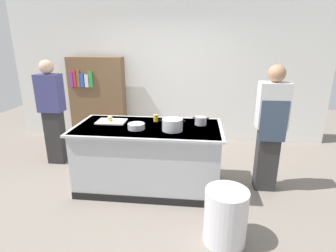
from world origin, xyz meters
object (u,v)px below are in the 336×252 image
at_px(mixing_bowl, 136,126).
at_px(person_guest, 52,111).
at_px(onion, 110,118).
at_px(bookshelf, 98,100).
at_px(juice_cup, 156,118).
at_px(sauce_pan, 201,121).
at_px(person_chef, 270,127).
at_px(trash_bin, 226,216).
at_px(stock_pot, 172,125).

relative_size(mixing_bowl, person_guest, 0.13).
xyz_separation_m(onion, bookshelf, (-0.81, 1.68, -0.11)).
xyz_separation_m(juice_cup, person_guest, (-1.77, 0.39, -0.04)).
relative_size(onion, sauce_pan, 0.34).
relative_size(onion, bookshelf, 0.05).
distance_m(sauce_pan, bookshelf, 2.65).
relative_size(mixing_bowl, person_chef, 0.13).
relative_size(sauce_pan, mixing_bowl, 1.02).
bearing_deg(person_guest, sauce_pan, 78.48).
height_order(person_guest, bookshelf, person_guest).
distance_m(onion, trash_bin, 2.02).
xyz_separation_m(onion, sauce_pan, (1.27, 0.03, -0.00)).
xyz_separation_m(stock_pot, bookshelf, (-1.71, 1.93, -0.12)).
bearing_deg(stock_pot, onion, 164.04).
bearing_deg(person_guest, bookshelf, 163.69).
bearing_deg(bookshelf, trash_bin, -50.25).
bearing_deg(juice_cup, onion, -169.54).
distance_m(onion, mixing_bowl, 0.50).
height_order(person_chef, bookshelf, person_chef).
distance_m(sauce_pan, person_guest, 2.45).
distance_m(stock_pot, bookshelf, 2.59).
height_order(onion, person_chef, person_chef).
relative_size(onion, trash_bin, 0.13).
distance_m(person_chef, person_guest, 3.36).
height_order(person_chef, person_guest, same).
relative_size(juice_cup, trash_bin, 0.17).
relative_size(stock_pot, trash_bin, 0.56).
relative_size(sauce_pan, trash_bin, 0.38).
bearing_deg(person_guest, mixing_bowl, 63.98).
bearing_deg(person_chef, juice_cup, 90.18).
bearing_deg(trash_bin, bookshelf, 129.75).
distance_m(sauce_pan, mixing_bowl, 0.88).
height_order(stock_pot, bookshelf, bookshelf).
bearing_deg(trash_bin, onion, 143.41).
xyz_separation_m(mixing_bowl, person_guest, (-1.57, 0.76, -0.03)).
xyz_separation_m(onion, person_guest, (-1.14, 0.50, -0.05)).
bearing_deg(stock_pot, mixing_bowl, 179.08).
bearing_deg(bookshelf, sauce_pan, -38.44).
bearing_deg(onion, juice_cup, 10.46).
bearing_deg(person_chef, mixing_bowl, 102.67).
bearing_deg(bookshelf, onion, -64.30).
height_order(sauce_pan, person_chef, person_chef).
distance_m(stock_pot, mixing_bowl, 0.47).
height_order(sauce_pan, juice_cup, sauce_pan).
bearing_deg(juice_cup, trash_bin, -54.30).
bearing_deg(person_chef, onion, 94.52).
distance_m(juice_cup, person_chef, 1.56).
bearing_deg(bookshelf, mixing_bowl, -57.26).
bearing_deg(juice_cup, person_chef, -4.42).
xyz_separation_m(stock_pot, trash_bin, (0.63, -0.88, -0.68)).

